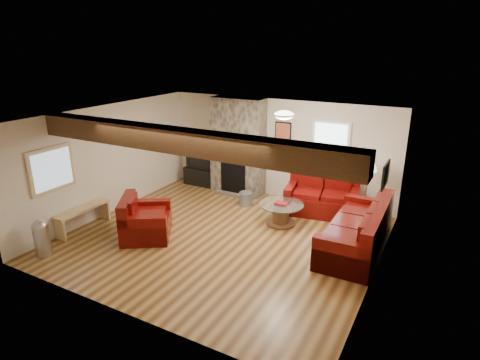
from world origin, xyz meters
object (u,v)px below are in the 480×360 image
Objects in this scene: sofa_three at (356,227)px; tv_cabinet at (202,176)px; armchair_red at (146,217)px; television at (201,160)px; floor_lamp at (368,168)px; coffee_table at (281,214)px; loveseat at (322,195)px.

sofa_three is 4.96m from tv_cabinet.
tv_cabinet is at bearing -19.01° from armchair_red.
tv_cabinet is 0.49m from television.
tv_cabinet is 4.64m from floor_lamp.
tv_cabinet is 1.14× the size of television.
television is at bearing 155.92° from coffee_table.
floor_lamp is at bearing -3.27° from television.
loveseat is 3.58m from tv_cabinet.
floor_lamp is (0.96, 0.04, 0.79)m from loveseat.
armchair_red is (-2.79, -2.88, -0.01)m from loveseat.
floor_lamp is (4.52, -0.26, 0.49)m from television.
coffee_table is (-1.69, 0.35, -0.22)m from sofa_three.
sofa_three is 1.74m from coffee_table.
armchair_red reaches higher than coffee_table.
tv_cabinet is at bearing 176.73° from floor_lamp.
sofa_three is at bearing -19.82° from tv_cabinet.
floor_lamp reaches higher than coffee_table.
loveseat reaches higher than tv_cabinet.
floor_lamp reaches higher than sofa_three.
floor_lamp is at bearing 34.50° from coffee_table.
tv_cabinet is at bearing -110.46° from sofa_three.
tv_cabinet is at bearing 0.00° from television.
sofa_three is at bearing -11.79° from coffee_table.
floor_lamp reaches higher than tv_cabinet.
sofa_three is at bearing -101.47° from armchair_red.
armchair_red is 0.74× the size of floor_lamp.
sofa_three is 1.77m from loveseat.
television is at bearing -19.01° from armchair_red.
loveseat is 1.24m from floor_lamp.
loveseat reaches higher than coffee_table.
coffee_table is (-0.59, -1.03, -0.20)m from loveseat.
loveseat is at bearing -76.67° from armchair_red.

